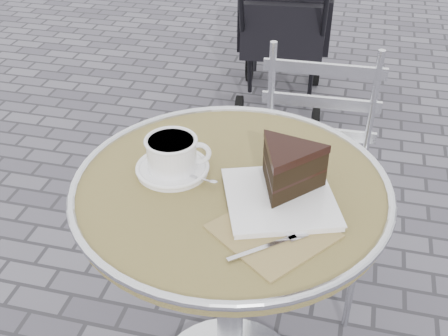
% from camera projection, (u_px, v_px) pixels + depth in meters
% --- Properties ---
extents(cafe_table, '(0.72, 0.72, 0.74)m').
position_uv_depth(cafe_table, '(231.00, 240.00, 1.34)').
color(cafe_table, silver).
rests_on(cafe_table, ground).
extents(cappuccino_set, '(0.19, 0.16, 0.08)m').
position_uv_depth(cappuccino_set, '(173.00, 157.00, 1.27)').
color(cappuccino_set, white).
rests_on(cappuccino_set, cafe_table).
extents(cake_plate_set, '(0.29, 0.38, 0.12)m').
position_uv_depth(cake_plate_set, '(286.00, 175.00, 1.18)').
color(cake_plate_set, '#8F764E').
rests_on(cake_plate_set, cafe_table).
extents(bistro_chair, '(0.39, 0.39, 0.83)m').
position_uv_depth(bistro_chair, '(316.00, 149.00, 1.77)').
color(bistro_chair, silver).
rests_on(bistro_chair, ground).
extents(baby_stroller, '(0.51, 0.96, 0.96)m').
position_uv_depth(baby_stroller, '(285.00, 24.00, 2.91)').
color(baby_stroller, black).
rests_on(baby_stroller, ground).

